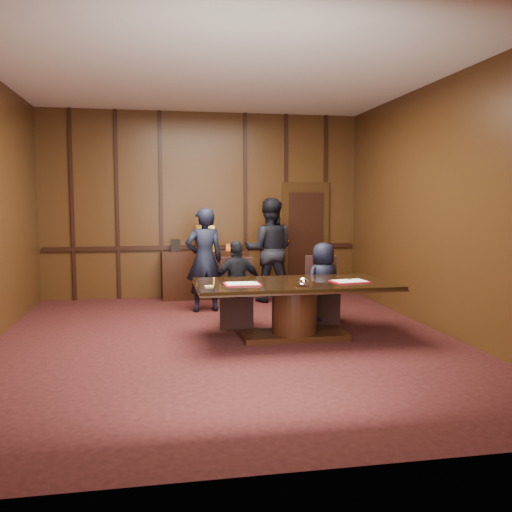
{
  "coord_description": "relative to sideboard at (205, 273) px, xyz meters",
  "views": [
    {
      "loc": [
        -0.87,
        -6.88,
        1.82
      ],
      "look_at": [
        0.5,
        0.64,
        1.05
      ],
      "focal_mm": 38.0,
      "sensor_mm": 36.0,
      "label": 1
    }
  ],
  "objects": [
    {
      "name": "witness_left",
      "position": [
        -0.12,
        -1.24,
        0.38
      ],
      "size": [
        0.68,
        0.49,
        1.72
      ],
      "primitive_type": "imported",
      "rotation": [
        0.0,
        0.0,
        3.27
      ],
      "color": "black",
      "rests_on": "ground"
    },
    {
      "name": "chair_left",
      "position": [
        0.25,
        -2.38,
        -0.19
      ],
      "size": [
        0.55,
        0.55,
        0.99
      ],
      "rotation": [
        0.0,
        0.0,
        -0.16
      ],
      "color": "black",
      "rests_on": "ground"
    },
    {
      "name": "room",
      "position": [
        0.07,
        -3.12,
        1.24
      ],
      "size": [
        7.0,
        7.04,
        3.5
      ],
      "color": "black",
      "rests_on": "ground"
    },
    {
      "name": "witness_right",
      "position": [
        1.12,
        -0.53,
        0.45
      ],
      "size": [
        1.03,
        0.87,
        1.88
      ],
      "primitive_type": "imported",
      "rotation": [
        0.0,
        0.0,
        2.95
      ],
      "color": "black",
      "rests_on": "ground"
    },
    {
      "name": "chair_right",
      "position": [
        1.55,
        -2.38,
        -0.19
      ],
      "size": [
        0.56,
        0.56,
        0.99
      ],
      "rotation": [
        0.0,
        0.0,
        -0.18
      ],
      "color": "black",
      "rests_on": "ground"
    },
    {
      "name": "notepad",
      "position": [
        -0.26,
        -3.47,
        0.28
      ],
      "size": [
        0.1,
        0.08,
        0.01
      ],
      "primitive_type": "cube",
      "rotation": [
        0.0,
        0.0,
        0.06
      ],
      "color": "#EAC872",
      "rests_on": "conference_table"
    },
    {
      "name": "sideboard",
      "position": [
        0.0,
        0.0,
        0.0
      ],
      "size": [
        1.6,
        0.45,
        1.54
      ],
      "color": "black",
      "rests_on": "ground"
    },
    {
      "name": "signatory_left",
      "position": [
        0.25,
        -2.45,
        0.15
      ],
      "size": [
        0.77,
        0.4,
        1.26
      ],
      "primitive_type": "imported",
      "rotation": [
        0.0,
        0.0,
        3.26
      ],
      "color": "black",
      "rests_on": "ground"
    },
    {
      "name": "folder_left",
      "position": [
        0.18,
        -3.36,
        0.28
      ],
      "size": [
        0.46,
        0.33,
        0.02
      ],
      "rotation": [
        0.0,
        0.0,
        -0.01
      ],
      "color": "#AB0F20",
      "rests_on": "conference_table"
    },
    {
      "name": "conference_table",
      "position": [
        0.9,
        -3.25,
        0.02
      ],
      "size": [
        2.62,
        1.32,
        0.76
      ],
      "color": "black",
      "rests_on": "ground"
    },
    {
      "name": "inkstand",
      "position": [
        0.9,
        -3.7,
        0.33
      ],
      "size": [
        0.2,
        0.14,
        0.12
      ],
      "color": "white",
      "rests_on": "conference_table"
    },
    {
      "name": "signatory_right",
      "position": [
        1.55,
        -2.45,
        0.12
      ],
      "size": [
        0.68,
        0.54,
        1.22
      ],
      "primitive_type": "imported",
      "rotation": [
        0.0,
        0.0,
        3.43
      ],
      "color": "black",
      "rests_on": "ground"
    },
    {
      "name": "folder_right",
      "position": [
        1.62,
        -3.38,
        0.28
      ],
      "size": [
        0.5,
        0.39,
        0.02
      ],
      "rotation": [
        0.0,
        0.0,
        0.14
      ],
      "color": "#AB0F20",
      "rests_on": "conference_table"
    }
  ]
}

